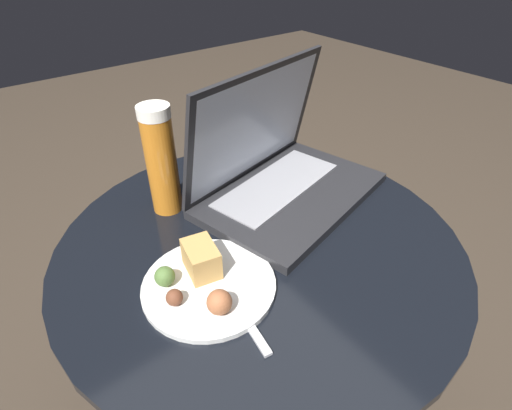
% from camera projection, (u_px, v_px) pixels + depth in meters
% --- Properties ---
extents(ground_plane, '(6.00, 6.00, 0.00)m').
position_uv_depth(ground_plane, '(258.00, 401.00, 1.03)').
color(ground_plane, '#382D23').
extents(table, '(0.71, 0.71, 0.55)m').
position_uv_depth(table, '(259.00, 294.00, 0.79)').
color(table, '#515156').
rests_on(table, ground_plane).
extents(laptop, '(0.41, 0.32, 0.25)m').
position_uv_depth(laptop, '(279.00, 171.00, 0.80)').
color(laptop, '#232326').
rests_on(laptop, table).
extents(beer_glass, '(0.06, 0.06, 0.21)m').
position_uv_depth(beer_glass, '(161.00, 161.00, 0.72)').
color(beer_glass, '#C6701E').
rests_on(beer_glass, table).
extents(snack_plate, '(0.21, 0.21, 0.06)m').
position_uv_depth(snack_plate, '(205.00, 280.00, 0.61)').
color(snack_plate, silver).
rests_on(snack_plate, table).
extents(fork, '(0.05, 0.19, 0.00)m').
position_uv_depth(fork, '(232.00, 297.00, 0.60)').
color(fork, silver).
rests_on(fork, table).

